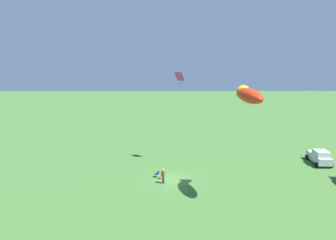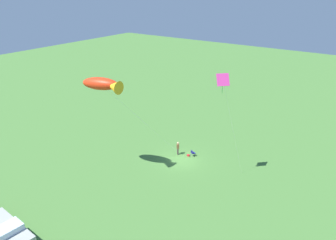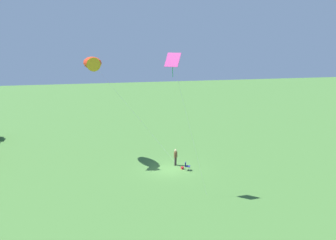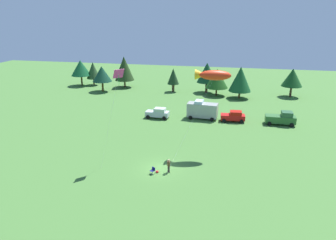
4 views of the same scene
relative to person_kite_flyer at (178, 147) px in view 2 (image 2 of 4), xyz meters
name	(u,v)px [view 2 (image 2 of 4)]	position (x,y,z in m)	size (l,w,h in m)	color
ground_plane	(182,160)	(-1.15, 0.84, -1.02)	(160.00, 160.00, 0.00)	#416F31
person_kite_flyer	(178,147)	(0.00, 0.00, 0.00)	(0.51, 0.50, 1.74)	#443334
folding_chair	(193,153)	(-1.79, -0.71, -0.53)	(0.64, 0.64, 0.82)	navy
backpack_on_grass	(188,155)	(-1.34, -0.37, -0.91)	(0.32, 0.22, 0.22)	red
van_motorhome_grey	(7,240)	(1.58, 21.89, 0.62)	(5.55, 2.94, 3.34)	#9A9D97
kite_large_fish	(103,84)	(4.08, 8.05, 9.57)	(7.03, 9.54, 11.33)	red
kite_diamond_rainbow	(223,82)	(-6.62, 1.97, 10.22)	(2.63, 3.26, 12.02)	#D33790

